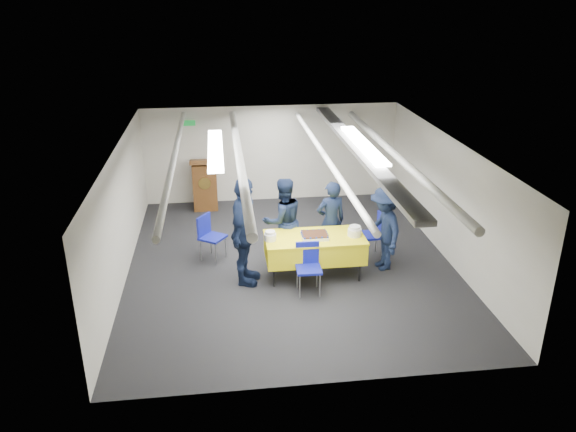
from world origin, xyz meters
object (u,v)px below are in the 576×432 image
Objects in this scene: podium at (205,184)px; sailor_a at (331,221)px; serving_table at (315,247)px; chair_near at (308,262)px; sailor_b at (283,221)px; chair_right at (376,231)px; chair_left at (209,233)px; sheet_cake at (315,235)px; sailor_d at (384,229)px; sailor_c at (244,232)px.

sailor_a is (2.38, -2.96, 0.17)m from podium.
chair_near reaches higher than serving_table.
sailor_a reaches higher than serving_table.
sailor_b is (1.48, -2.92, 0.21)m from podium.
chair_right and chair_left have the same top height.
serving_table is at bearing -154.11° from chair_right.
podium reaches higher than serving_table.
podium is 1.44× the size of chair_near.
serving_table is 3.69× the size of sheet_cake.
sailor_d is at bearing 23.53° from chair_near.
chair_left is 3.28m from sailor_d.
sheet_cake is 0.55× the size of chair_left.
sailor_c reaches higher than sailor_d.
sailor_d reaches higher than sheet_cake.
sailor_b is at bearing -63.21° from podium.
sailor_c is at bearing -78.82° from podium.
podium is at bearing 137.88° from chair_right.
chair_right is (1.29, 0.63, -0.03)m from serving_table.
sailor_a is 0.90m from sailor_b.
sailor_c is (-1.23, -0.05, 0.16)m from sheet_cake.
chair_near is 0.45× the size of sailor_c.
sailor_d is at bearing -69.04° from sailor_c.
podium is at bearing 26.86° from sailor_c.
sheet_cake is at bearing 46.64° from sailor_a.
podium is 1.44× the size of chair_right.
sailor_d reaches higher than chair_right.
chair_near is 0.53× the size of sailor_b.
sailor_b is at bearing -12.90° from sailor_a.
sailor_a is at bearing -51.04° from sailor_c.
serving_table is at bearing 68.72° from chair_near.
sailor_c reaches higher than sailor_b.
sheet_cake is at bearing -102.92° from serving_table.
sailor_a is (-0.88, -0.01, 0.25)m from chair_right.
chair_near is 1.20m from sailor_c.
podium is at bearing -80.80° from sailor_b.
sheet_cake is at bearing -27.88° from chair_left.
sheet_cake is 1.49m from chair_right.
sheet_cake is at bearing 68.02° from chair_near.
podium is at bearing 113.37° from chair_near.
sailor_b is at bearing 126.90° from serving_table.
serving_table is 1.06× the size of sailor_b.
sailor_c reaches higher than serving_table.
chair_near is at bearing 86.36° from sailor_b.
sailor_b is at bearing -11.98° from chair_left.
sailor_d is at bearing -14.18° from chair_left.
podium is 0.80× the size of sailor_a.
sailor_d is (1.31, 0.18, -0.02)m from sheet_cake.
chair_right is at bearing 37.35° from chair_near.
chair_near is at bearing -96.24° from sailor_c.
serving_table is 2.02× the size of chair_left.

